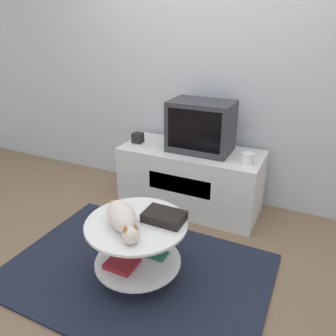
% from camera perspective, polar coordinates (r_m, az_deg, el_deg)
% --- Properties ---
extents(ground_plane, '(12.00, 12.00, 0.00)m').
position_cam_1_polar(ground_plane, '(2.42, -5.53, -17.72)').
color(ground_plane, '#7F664C').
extents(wall_back, '(8.00, 0.05, 2.60)m').
position_cam_1_polar(wall_back, '(3.08, 7.35, 18.06)').
color(wall_back, silver).
rests_on(wall_back, ground_plane).
extents(rug, '(1.78, 1.23, 0.02)m').
position_cam_1_polar(rug, '(2.41, -5.54, -17.54)').
color(rug, '#1E2333').
rests_on(rug, ground_plane).
extents(tv_stand, '(1.27, 0.54, 0.57)m').
position_cam_1_polar(tv_stand, '(3.04, 3.93, -1.85)').
color(tv_stand, silver).
rests_on(tv_stand, ground_plane).
extents(tv, '(0.54, 0.35, 0.44)m').
position_cam_1_polar(tv, '(2.85, 5.75, 7.21)').
color(tv, '#333338').
rests_on(tv, tv_stand).
extents(speaker, '(0.09, 0.09, 0.09)m').
position_cam_1_polar(speaker, '(3.10, -5.29, 5.25)').
color(speaker, black).
rests_on(speaker, tv_stand).
extents(mug, '(0.10, 0.10, 0.09)m').
position_cam_1_polar(mug, '(2.67, 13.66, 1.59)').
color(mug, white).
rests_on(mug, tv_stand).
extents(coffee_table, '(0.65, 0.65, 0.43)m').
position_cam_1_polar(coffee_table, '(2.19, -5.53, -12.88)').
color(coffee_table, '#B2B2B7').
rests_on(coffee_table, rug).
extents(dvd_box, '(0.26, 0.17, 0.06)m').
position_cam_1_polar(dvd_box, '(2.10, -0.66, -8.46)').
color(dvd_box, black).
rests_on(dvd_box, coffee_table).
extents(cat, '(0.42, 0.38, 0.14)m').
position_cam_1_polar(cat, '(2.03, -7.94, -8.57)').
color(cat, silver).
rests_on(cat, coffee_table).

